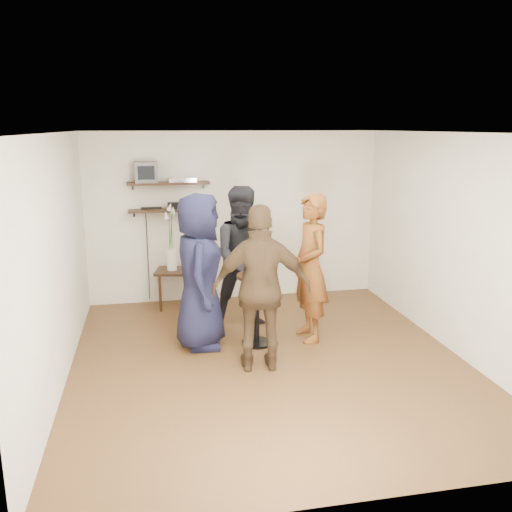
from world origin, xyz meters
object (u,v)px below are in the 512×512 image
Objects in this scene: crt_monitor at (146,172)px; drinks_table at (257,300)px; radio at (175,205)px; person_brown at (262,289)px; side_table at (172,276)px; person_dark at (245,257)px; person_navy at (199,272)px; dvd_deck at (182,180)px; person_plaid at (310,268)px.

crt_monitor is 2.66m from drinks_table.
person_brown is at bearing -72.54° from radio.
person_dark is (0.94, -0.96, 0.47)m from side_table.
radio is 1.05m from side_table.
person_dark is 1.39m from person_brown.
drinks_table is at bearing -90.00° from person_brown.
person_dark is at bearing 91.38° from drinks_table.
drinks_table is at bearing -59.96° from side_table.
radio is at bearing 125.76° from person_dark.
drinks_table is 0.79m from person_navy.
person_navy is (0.06, -1.75, -0.94)m from dvd_deck.
person_plaid is at bearing -83.91° from person_navy.
drinks_table is 0.47× the size of person_dark.
person_brown is at bearing -50.82° from person_plaid.
radio is 0.12× the size of person_brown.
person_brown is (0.67, -2.53, -0.97)m from dvd_deck.
person_dark is 1.00× the size of person_navy.
person_brown is (-0.07, -1.39, -0.02)m from person_dark.
radio reaches higher than drinks_table.
crt_monitor reaches higher than dvd_deck.
side_table is at bearing 17.10° from person_navy.
person_navy reaches higher than radio.
crt_monitor is 2.13m from person_navy.
radio is 2.71m from person_brown.
person_navy is at bearing 172.60° from drinks_table.
crt_monitor is at bearing -136.83° from person_plaid.
dvd_deck is 0.21× the size of person_brown.
person_brown is (0.61, -0.78, -0.02)m from person_navy.
person_navy is (0.58, -1.75, -1.06)m from crt_monitor.
dvd_deck reaches higher than person_navy.
radio is 2.24m from drinks_table.
person_dark is at bearing -136.70° from person_plaid.
radio is at bearing -65.67° from person_brown.
person_navy is at bearing -87.93° from dvd_deck.
side_table is 1.92m from drinks_table.
crt_monitor reaches higher than drinks_table.
dvd_deck reaches higher than radio.
person_navy reaches higher than person_brown.
person_dark is 1.02× the size of person_brown.
person_dark reaches higher than person_navy.
person_brown reaches higher than drinks_table.
crt_monitor is 2.87m from person_plaid.
drinks_table is at bearing -90.00° from person_dark.
person_dark reaches higher than radio.
side_table is at bearing -138.85° from person_plaid.
side_table is 2.35m from person_plaid.
dvd_deck is 0.69× the size of side_table.
drinks_table is at bearing -67.64° from dvd_deck.
dvd_deck is 1.99m from person_navy.
dvd_deck is 2.49m from person_plaid.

